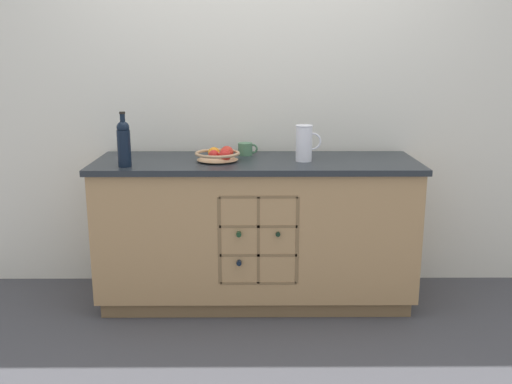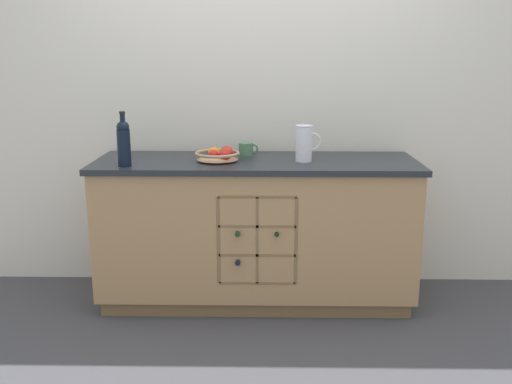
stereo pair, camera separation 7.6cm
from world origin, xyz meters
The scene contains 7 objects.
ground_plane centered at (0.00, 0.00, 0.00)m, with size 14.00×14.00×0.00m, color #424247.
back_wall centered at (0.00, 0.37, 1.27)m, with size 4.40×0.06×2.55m, color silver.
kitchen_island centered at (0.00, 0.00, 0.46)m, with size 1.95×0.65×0.90m.
fruit_bowl centered at (-0.23, -0.03, 0.94)m, with size 0.27×0.27×0.09m.
white_pitcher centered at (0.29, -0.03, 1.02)m, with size 0.16×0.10×0.22m.
ceramic_mug centered at (-0.06, 0.17, 0.94)m, with size 0.12×0.09×0.08m.
standing_wine_bottle centered at (-0.75, -0.20, 1.04)m, with size 0.08×0.08×0.31m.
Camera 1 is at (-0.02, -3.39, 1.54)m, focal length 40.00 mm.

